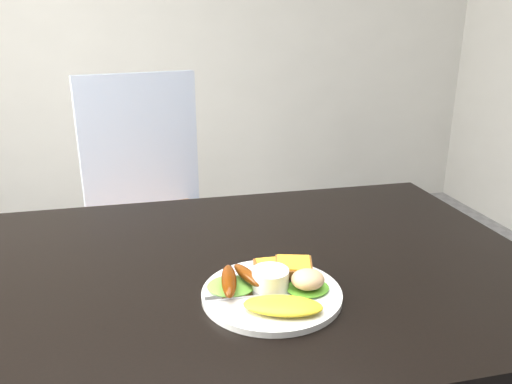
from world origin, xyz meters
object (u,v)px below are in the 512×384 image
person (250,175)px  plate (272,294)px  dining_table (238,273)px  dining_chair (146,229)px

person → plate: 0.84m
person → plate: bearing=69.4°
dining_table → person: 0.71m
dining_table → plate: plate is taller
dining_table → dining_chair: dining_table is taller
dining_chair → person: person is taller
dining_chair → dining_table: bearing=-93.2°
dining_table → plate: bearing=-76.3°
dining_table → dining_chair: size_ratio=2.53×
dining_chair → plate: (0.21, -1.08, 0.31)m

